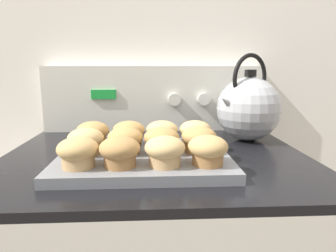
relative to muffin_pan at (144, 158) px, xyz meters
name	(u,v)px	position (x,y,z in m)	size (l,w,h in m)	color
wall_back	(153,42)	(0.03, 0.42, 0.29)	(8.00, 0.05, 2.40)	white
control_panel	(154,98)	(0.03, 0.37, 0.10)	(0.73, 0.07, 0.22)	silver
muffin_pan	(144,158)	(0.00, 0.00, 0.00)	(0.38, 0.29, 0.02)	slate
muffin_r0_c0	(78,152)	(-0.13, -0.09, 0.04)	(0.08, 0.08, 0.06)	tan
muffin_r0_c1	(120,151)	(-0.04, -0.09, 0.04)	(0.08, 0.08, 0.06)	olive
muffin_r0_c2	(165,151)	(0.04, -0.09, 0.04)	(0.08, 0.08, 0.06)	tan
muffin_r0_c3	(208,150)	(0.13, -0.08, 0.04)	(0.08, 0.08, 0.06)	olive
muffin_r1_c0	(86,141)	(-0.13, 0.00, 0.04)	(0.08, 0.08, 0.06)	#A37A4C
muffin_r1_c1	(125,140)	(-0.04, 0.00, 0.04)	(0.08, 0.08, 0.06)	tan
muffin_r1_c2	(162,140)	(0.04, 0.00, 0.04)	(0.08, 0.08, 0.06)	#A37A4C
muffin_r1_c3	(199,139)	(0.12, 0.00, 0.04)	(0.08, 0.08, 0.06)	olive
muffin_r2_c0	(93,133)	(-0.13, 0.08, 0.04)	(0.08, 0.08, 0.06)	olive
muffin_r2_c1	(129,132)	(-0.04, 0.08, 0.04)	(0.08, 0.08, 0.06)	olive
muffin_r2_c2	(162,132)	(0.04, 0.08, 0.04)	(0.08, 0.08, 0.06)	olive
muffin_r2_c3	(195,132)	(0.13, 0.08, 0.04)	(0.08, 0.08, 0.06)	tan
tea_kettle	(248,108)	(0.30, 0.20, 0.09)	(0.21, 0.19, 0.25)	#ADAFB5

